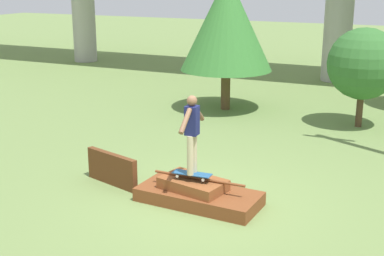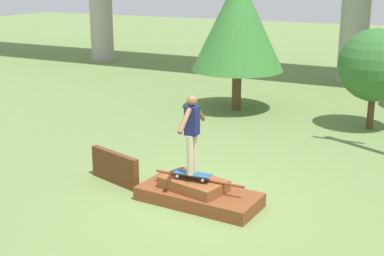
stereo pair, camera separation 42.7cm
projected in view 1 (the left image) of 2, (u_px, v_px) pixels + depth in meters
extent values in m
plane|color=olive|center=(199.00, 203.00, 9.91)|extent=(80.00, 80.00, 0.00)
cube|color=brown|center=(199.00, 197.00, 9.87)|extent=(2.31, 1.10, 0.25)
cube|color=brown|center=(193.00, 184.00, 9.85)|extent=(1.30, 0.92, 0.22)
cylinder|color=brown|center=(199.00, 178.00, 9.78)|extent=(1.80, 0.05, 0.05)
cube|color=#5B3319|center=(112.00, 169.00, 10.71)|extent=(1.33, 0.49, 0.65)
cube|color=#23517F|center=(192.00, 174.00, 9.72)|extent=(0.73, 0.26, 0.01)
cylinder|color=silver|center=(207.00, 176.00, 9.73)|extent=(0.06, 0.03, 0.05)
cylinder|color=silver|center=(203.00, 180.00, 9.56)|extent=(0.06, 0.03, 0.05)
cylinder|color=silver|center=(181.00, 173.00, 9.91)|extent=(0.06, 0.03, 0.05)
cylinder|color=silver|center=(177.00, 176.00, 9.74)|extent=(0.06, 0.03, 0.05)
cylinder|color=#C6B78E|center=(194.00, 153.00, 9.70)|extent=(0.12, 0.12, 0.73)
cylinder|color=#C6B78E|center=(190.00, 156.00, 9.54)|extent=(0.12, 0.12, 0.73)
cube|color=#191E51|center=(192.00, 120.00, 9.45)|extent=(0.23, 0.22, 0.53)
sphere|color=brown|center=(192.00, 101.00, 9.35)|extent=(0.19, 0.19, 0.19)
cylinder|color=brown|center=(198.00, 113.00, 9.70)|extent=(0.11, 0.46, 0.39)
cylinder|color=brown|center=(185.00, 121.00, 9.16)|extent=(0.11, 0.46, 0.39)
cylinder|color=#A8A59E|center=(83.00, 3.00, 25.63)|extent=(1.10, 1.10, 5.55)
cylinder|color=#A8A59E|center=(339.00, 10.00, 20.72)|extent=(1.10, 1.10, 5.55)
cylinder|color=brown|center=(226.00, 89.00, 16.73)|extent=(0.29, 0.29, 1.25)
cone|color=#387A33|center=(227.00, 22.00, 16.16)|extent=(2.82, 2.82, 2.90)
cylinder|color=#4C3823|center=(359.00, 110.00, 14.81)|extent=(0.18, 0.18, 0.94)
sphere|color=#336B2D|center=(364.00, 64.00, 14.45)|extent=(1.95, 1.95, 1.95)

